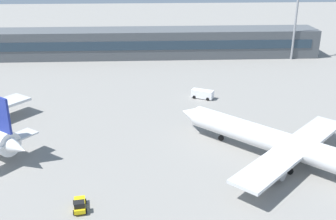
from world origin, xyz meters
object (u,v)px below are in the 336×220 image
Objects in this scene: baggage_tug_yellow at (80,205)px; service_van_white at (202,94)px; floodlight_tower_west at (298,4)px; airplane_near at (286,145)px.

baggage_tug_yellow is 48.97m from service_van_white.
floodlight_tower_west reaches higher than baggage_tug_yellow.
airplane_near is 9.07× the size of baggage_tug_yellow.
service_van_white is (22.65, 43.42, 0.31)m from baggage_tug_yellow.
baggage_tug_yellow is at bearing -125.65° from floodlight_tower_west.
airplane_near is at bearing -109.88° from floodlight_tower_west.
service_van_white is 0.18× the size of floodlight_tower_west.
airplane_near is at bearing 19.46° from baggage_tug_yellow.
airplane_near is 33.51m from service_van_white.
airplane_near is 6.21× the size of service_van_white.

